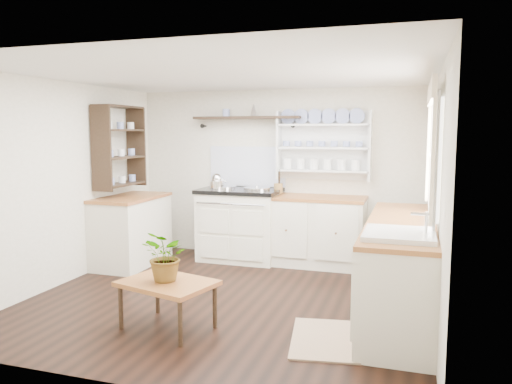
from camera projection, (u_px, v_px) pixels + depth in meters
floor at (229, 298)px, 5.20m from camera, size 4.00×3.80×0.01m
wall_back at (277, 174)px, 6.86m from camera, size 4.00×0.02×2.30m
wall_right at (437, 197)px, 4.46m from camera, size 0.02×3.80×2.30m
wall_left at (64, 183)px, 5.67m from camera, size 0.02×3.80×2.30m
ceiling at (228, 74)px, 4.93m from camera, size 4.00×3.80×0.01m
window at (433, 150)px, 4.57m from camera, size 0.08×1.55×1.22m
aga_cooker at (240, 224)px, 6.76m from camera, size 1.08×0.75×1.00m
back_cabinets at (316, 230)px, 6.48m from camera, size 1.27×0.63×0.90m
right_cabinets at (400, 266)px, 4.73m from camera, size 0.62×2.43×0.90m
belfast_sink at (399, 249)px, 3.98m from camera, size 0.55×0.60×0.45m
left_cabinets at (132, 229)px, 6.51m from camera, size 0.62×1.13×0.90m
plate_rack at (324, 145)px, 6.58m from camera, size 1.20×0.22×0.90m
high_shelf at (247, 119)px, 6.78m from camera, size 1.50×0.29×0.16m
left_shelving at (120, 146)px, 6.42m from camera, size 0.28×0.80×1.05m
kettle at (217, 183)px, 6.66m from camera, size 0.20×0.20×0.24m
utensil_crock at (278, 188)px, 6.65m from camera, size 0.12×0.12×0.13m
center_table at (167, 286)px, 4.38m from camera, size 0.91×0.75×0.43m
potted_plant at (167, 256)px, 4.34m from camera, size 0.52×0.50×0.45m
floor_rug at (325, 339)px, 4.17m from camera, size 0.68×0.93×0.02m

